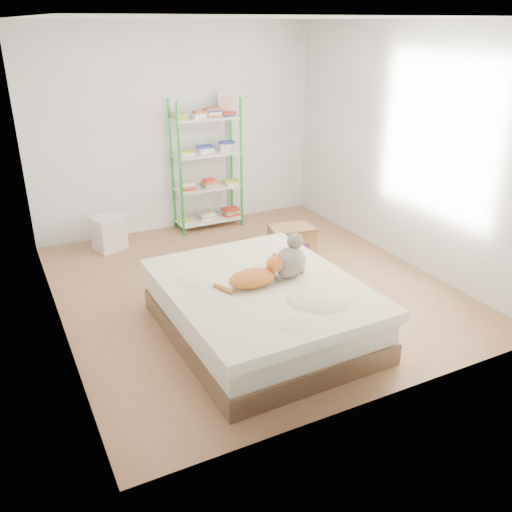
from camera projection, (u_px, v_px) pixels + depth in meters
room at (250, 165)px, 5.21m from camera, size 3.81×4.21×2.61m
bed at (261, 309)px, 4.76m from camera, size 1.60×1.98×0.50m
orange_cat at (252, 276)px, 4.56m from camera, size 0.51×0.28×0.20m
grey_cat at (290, 256)px, 4.71m from camera, size 0.43×0.41×0.39m
shelf_unit at (207, 165)px, 7.05m from camera, size 0.88×0.36×1.74m
cardboard_box at (292, 241)px, 6.43m from camera, size 0.57×0.56×0.40m
white_bin at (109, 233)px, 6.57m from camera, size 0.45×0.42×0.43m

